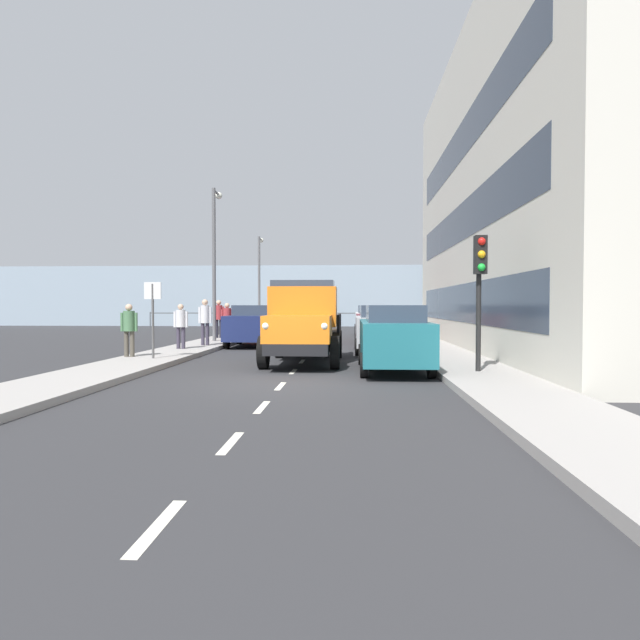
{
  "coord_description": "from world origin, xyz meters",
  "views": [
    {
      "loc": [
        -1.49,
        11.96,
        1.72
      ],
      "look_at": [
        -0.25,
        -9.61,
        1.13
      ],
      "focal_mm": 30.44,
      "sensor_mm": 36.0,
      "label": 1
    }
  ],
  "objects_px": {
    "traffic_light_near": "(480,273)",
    "pedestrian_strolling": "(181,323)",
    "pedestrian_couple_a": "(219,316)",
    "lamp_post_far": "(260,274)",
    "car_navy_oppositeside_0": "(253,325)",
    "lamp_post_promenade": "(215,251)",
    "pedestrian_near_railing": "(129,326)",
    "car_maroon_kerbside_2": "(375,323)",
    "car_white_kerbside_3": "(370,320)",
    "car_silver_kerbside_1": "(381,328)",
    "car_teal_kerbside_near": "(393,337)",
    "truck_vintage_orange": "(303,324)",
    "pedestrian_in_dark_coat": "(227,319)",
    "car_red_oppositeside_1": "(273,321)",
    "street_sign": "(153,306)",
    "pedestrian_by_lamp": "(205,318)"
  },
  "relations": [
    {
      "from": "pedestrian_couple_a",
      "to": "pedestrian_near_railing",
      "type": "bearing_deg",
      "value": 87.72
    },
    {
      "from": "lamp_post_promenade",
      "to": "pedestrian_strolling",
      "type": "bearing_deg",
      "value": 88.45
    },
    {
      "from": "truck_vintage_orange",
      "to": "traffic_light_near",
      "type": "relative_size",
      "value": 1.76
    },
    {
      "from": "car_navy_oppositeside_0",
      "to": "lamp_post_promenade",
      "type": "relative_size",
      "value": 0.61
    },
    {
      "from": "truck_vintage_orange",
      "to": "traffic_light_near",
      "type": "xyz_separation_m",
      "value": [
        -4.42,
        2.8,
        1.29
      ]
    },
    {
      "from": "car_white_kerbside_3",
      "to": "lamp_post_far",
      "type": "xyz_separation_m",
      "value": [
        7.24,
        -4.99,
        2.95
      ]
    },
    {
      "from": "car_red_oppositeside_1",
      "to": "car_navy_oppositeside_0",
      "type": "bearing_deg",
      "value": 90.0
    },
    {
      "from": "pedestrian_couple_a",
      "to": "lamp_post_far",
      "type": "distance_m",
      "value": 10.69
    },
    {
      "from": "car_red_oppositeside_1",
      "to": "lamp_post_promenade",
      "type": "distance_m",
      "value": 5.77
    },
    {
      "from": "car_silver_kerbside_1",
      "to": "car_red_oppositeside_1",
      "type": "bearing_deg",
      "value": -57.83
    },
    {
      "from": "car_silver_kerbside_1",
      "to": "pedestrian_by_lamp",
      "type": "relative_size",
      "value": 2.46
    },
    {
      "from": "car_navy_oppositeside_0",
      "to": "car_red_oppositeside_1",
      "type": "relative_size",
      "value": 0.94
    },
    {
      "from": "car_silver_kerbside_1",
      "to": "car_red_oppositeside_1",
      "type": "distance_m",
      "value": 9.74
    },
    {
      "from": "car_red_oppositeside_1",
      "to": "pedestrian_strolling",
      "type": "bearing_deg",
      "value": 76.99
    },
    {
      "from": "lamp_post_promenade",
      "to": "car_red_oppositeside_1",
      "type": "bearing_deg",
      "value": -113.76
    },
    {
      "from": "car_maroon_kerbside_2",
      "to": "car_silver_kerbside_1",
      "type": "bearing_deg",
      "value": 90.0
    },
    {
      "from": "car_maroon_kerbside_2",
      "to": "pedestrian_strolling",
      "type": "height_order",
      "value": "pedestrian_strolling"
    },
    {
      "from": "lamp_post_promenade",
      "to": "lamp_post_far",
      "type": "xyz_separation_m",
      "value": [
        0.13,
        -12.44,
        -0.28
      ]
    },
    {
      "from": "car_navy_oppositeside_0",
      "to": "lamp_post_promenade",
      "type": "distance_m",
      "value": 3.94
    },
    {
      "from": "car_red_oppositeside_1",
      "to": "pedestrian_in_dark_coat",
      "type": "height_order",
      "value": "pedestrian_in_dark_coat"
    },
    {
      "from": "pedestrian_in_dark_coat",
      "to": "car_navy_oppositeside_0",
      "type": "bearing_deg",
      "value": 148.17
    },
    {
      "from": "car_silver_kerbside_1",
      "to": "traffic_light_near",
      "type": "height_order",
      "value": "traffic_light_near"
    },
    {
      "from": "car_teal_kerbside_near",
      "to": "pedestrian_strolling",
      "type": "height_order",
      "value": "pedestrian_strolling"
    },
    {
      "from": "pedestrian_by_lamp",
      "to": "lamp_post_promenade",
      "type": "xyz_separation_m",
      "value": [
        0.31,
        -2.79,
        2.91
      ]
    },
    {
      "from": "car_red_oppositeside_1",
      "to": "street_sign",
      "type": "bearing_deg",
      "value": 81.92
    },
    {
      "from": "car_white_kerbside_3",
      "to": "pedestrian_by_lamp",
      "type": "distance_m",
      "value": 12.3
    },
    {
      "from": "truck_vintage_orange",
      "to": "pedestrian_in_dark_coat",
      "type": "relative_size",
      "value": 3.38
    },
    {
      "from": "car_teal_kerbside_near",
      "to": "pedestrian_couple_a",
      "type": "relative_size",
      "value": 2.51
    },
    {
      "from": "car_navy_oppositeside_0",
      "to": "pedestrian_strolling",
      "type": "relative_size",
      "value": 2.51
    },
    {
      "from": "street_sign",
      "to": "traffic_light_near",
      "type": "bearing_deg",
      "value": 162.98
    },
    {
      "from": "car_maroon_kerbside_2",
      "to": "traffic_light_near",
      "type": "bearing_deg",
      "value": 98.9
    },
    {
      "from": "car_maroon_kerbside_2",
      "to": "street_sign",
      "type": "relative_size",
      "value": 1.87
    },
    {
      "from": "pedestrian_couple_a",
      "to": "truck_vintage_orange",
      "type": "bearing_deg",
      "value": 116.47
    },
    {
      "from": "traffic_light_near",
      "to": "lamp_post_far",
      "type": "height_order",
      "value": "lamp_post_far"
    },
    {
      "from": "pedestrian_couple_a",
      "to": "lamp_post_far",
      "type": "bearing_deg",
      "value": -91.25
    },
    {
      "from": "car_teal_kerbside_near",
      "to": "car_maroon_kerbside_2",
      "type": "height_order",
      "value": "same"
    },
    {
      "from": "car_red_oppositeside_1",
      "to": "pedestrian_couple_a",
      "type": "distance_m",
      "value": 3.25
    },
    {
      "from": "street_sign",
      "to": "pedestrian_by_lamp",
      "type": "bearing_deg",
      "value": -91.53
    },
    {
      "from": "car_red_oppositeside_1",
      "to": "pedestrian_strolling",
      "type": "distance_m",
      "value": 9.09
    },
    {
      "from": "pedestrian_strolling",
      "to": "street_sign",
      "type": "xyz_separation_m",
      "value": [
        -0.29,
        3.52,
        0.59
      ]
    },
    {
      "from": "truck_vintage_orange",
      "to": "car_teal_kerbside_near",
      "type": "bearing_deg",
      "value": 148.01
    },
    {
      "from": "car_teal_kerbside_near",
      "to": "pedestrian_near_railing",
      "type": "xyz_separation_m",
      "value": [
        7.85,
        -1.91,
        0.2
      ]
    },
    {
      "from": "pedestrian_near_railing",
      "to": "pedestrian_couple_a",
      "type": "distance_m",
      "value": 9.64
    },
    {
      "from": "car_white_kerbside_3",
      "to": "lamp_post_far",
      "type": "relative_size",
      "value": 0.72
    },
    {
      "from": "pedestrian_in_dark_coat",
      "to": "truck_vintage_orange",
      "type": "bearing_deg",
      "value": 117.96
    },
    {
      "from": "traffic_light_near",
      "to": "pedestrian_strolling",
      "type": "bearing_deg",
      "value": -34.25
    },
    {
      "from": "lamp_post_far",
      "to": "lamp_post_promenade",
      "type": "bearing_deg",
      "value": 90.59
    },
    {
      "from": "car_silver_kerbside_1",
      "to": "pedestrian_strolling",
      "type": "height_order",
      "value": "pedestrian_strolling"
    },
    {
      "from": "pedestrian_strolling",
      "to": "traffic_light_near",
      "type": "xyz_separation_m",
      "value": [
        -9.16,
        6.23,
        1.38
      ]
    },
    {
      "from": "car_silver_kerbside_1",
      "to": "street_sign",
      "type": "bearing_deg",
      "value": 30.71
    }
  ]
}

